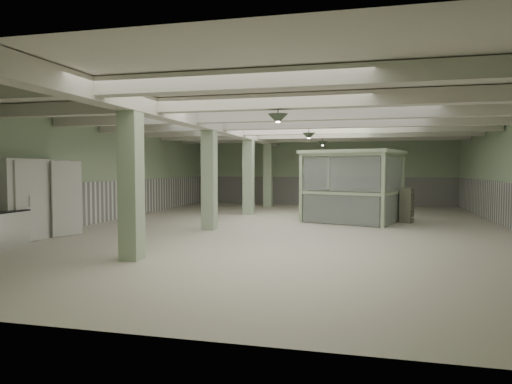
# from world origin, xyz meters

# --- Properties ---
(floor) EXTENTS (20.00, 20.00, 0.00)m
(floor) POSITION_xyz_m (0.00, 0.00, 0.00)
(floor) COLOR beige
(floor) RESTS_ON ground
(ceiling) EXTENTS (14.00, 20.00, 0.02)m
(ceiling) POSITION_xyz_m (0.00, 0.00, 3.60)
(ceiling) COLOR silver
(ceiling) RESTS_ON wall_back
(wall_back) EXTENTS (14.00, 0.02, 3.60)m
(wall_back) POSITION_xyz_m (0.00, 10.00, 1.80)
(wall_back) COLOR #9CB590
(wall_back) RESTS_ON floor
(wall_front) EXTENTS (14.00, 0.02, 3.60)m
(wall_front) POSITION_xyz_m (0.00, -10.00, 1.80)
(wall_front) COLOR #9CB590
(wall_front) RESTS_ON floor
(wall_left) EXTENTS (0.02, 20.00, 3.60)m
(wall_left) POSITION_xyz_m (-7.00, 0.00, 1.80)
(wall_left) COLOR #9CB590
(wall_left) RESTS_ON floor
(wainscot_left) EXTENTS (0.05, 19.90, 1.50)m
(wainscot_left) POSITION_xyz_m (-6.97, 0.00, 0.75)
(wainscot_left) COLOR white
(wainscot_left) RESTS_ON floor
(wainscot_back) EXTENTS (13.90, 0.05, 1.50)m
(wainscot_back) POSITION_xyz_m (0.00, 9.97, 0.75)
(wainscot_back) COLOR white
(wainscot_back) RESTS_ON floor
(girder) EXTENTS (0.45, 19.90, 0.40)m
(girder) POSITION_xyz_m (-2.50, 0.00, 3.38)
(girder) COLOR beige
(girder) RESTS_ON ceiling
(beam_a) EXTENTS (13.90, 0.35, 0.32)m
(beam_a) POSITION_xyz_m (0.00, -7.50, 3.42)
(beam_a) COLOR beige
(beam_a) RESTS_ON ceiling
(beam_b) EXTENTS (13.90, 0.35, 0.32)m
(beam_b) POSITION_xyz_m (0.00, -5.00, 3.42)
(beam_b) COLOR beige
(beam_b) RESTS_ON ceiling
(beam_c) EXTENTS (13.90, 0.35, 0.32)m
(beam_c) POSITION_xyz_m (0.00, -2.50, 3.42)
(beam_c) COLOR beige
(beam_c) RESTS_ON ceiling
(beam_d) EXTENTS (13.90, 0.35, 0.32)m
(beam_d) POSITION_xyz_m (0.00, 0.00, 3.42)
(beam_d) COLOR beige
(beam_d) RESTS_ON ceiling
(beam_e) EXTENTS (13.90, 0.35, 0.32)m
(beam_e) POSITION_xyz_m (0.00, 2.50, 3.42)
(beam_e) COLOR beige
(beam_e) RESTS_ON ceiling
(beam_f) EXTENTS (13.90, 0.35, 0.32)m
(beam_f) POSITION_xyz_m (0.00, 5.00, 3.42)
(beam_f) COLOR beige
(beam_f) RESTS_ON ceiling
(beam_g) EXTENTS (13.90, 0.35, 0.32)m
(beam_g) POSITION_xyz_m (0.00, 7.50, 3.42)
(beam_g) COLOR beige
(beam_g) RESTS_ON ceiling
(column_a) EXTENTS (0.42, 0.42, 3.60)m
(column_a) POSITION_xyz_m (-2.50, -6.00, 1.80)
(column_a) COLOR #9FB894
(column_a) RESTS_ON floor
(column_b) EXTENTS (0.42, 0.42, 3.60)m
(column_b) POSITION_xyz_m (-2.50, -1.00, 1.80)
(column_b) COLOR #9FB894
(column_b) RESTS_ON floor
(column_c) EXTENTS (0.42, 0.42, 3.60)m
(column_c) POSITION_xyz_m (-2.50, 4.00, 1.80)
(column_c) COLOR #9FB894
(column_c) RESTS_ON floor
(column_d) EXTENTS (0.42, 0.42, 3.60)m
(column_d) POSITION_xyz_m (-2.50, 8.00, 1.80)
(column_d) COLOR #9FB894
(column_d) RESTS_ON floor
(pendant_front) EXTENTS (0.44, 0.44, 0.22)m
(pendant_front) POSITION_xyz_m (0.50, -5.00, 3.05)
(pendant_front) COLOR #354433
(pendant_front) RESTS_ON ceiling
(pendant_mid) EXTENTS (0.44, 0.44, 0.22)m
(pendant_mid) POSITION_xyz_m (0.50, 0.50, 3.05)
(pendant_mid) COLOR #354433
(pendant_mid) RESTS_ON ceiling
(pendant_back) EXTENTS (0.44, 0.44, 0.22)m
(pendant_back) POSITION_xyz_m (0.50, 5.50, 3.05)
(pendant_back) COLOR #354433
(pendant_back) RESTS_ON ceiling
(walkin_cooler) EXTENTS (0.97, 2.47, 2.26)m
(walkin_cooler) POSITION_xyz_m (-6.62, -4.00, 1.13)
(walkin_cooler) COLOR silver
(walkin_cooler) RESTS_ON floor
(guard_booth) EXTENTS (3.96, 3.64, 2.62)m
(guard_booth) POSITION_xyz_m (1.91, 2.37, 1.77)
(guard_booth) COLOR #A6BB95
(guard_booth) RESTS_ON floor
(filing_cabinet) EXTENTS (0.56, 0.68, 1.26)m
(filing_cabinet) POSITION_xyz_m (3.84, 2.49, 0.63)
(filing_cabinet) COLOR #636454
(filing_cabinet) RESTS_ON floor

